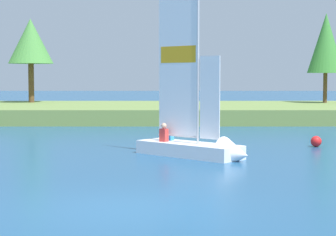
{
  "coord_description": "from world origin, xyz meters",
  "views": [
    {
      "loc": [
        0.95,
        -12.75,
        2.86
      ],
      "look_at": [
        0.84,
        10.78,
        1.2
      ],
      "focal_mm": 64.7,
      "sensor_mm": 36.0,
      "label": 1
    }
  ],
  "objects_px": {
    "shoreline_tree_midleft": "(33,42)",
    "channel_buoy": "(319,141)",
    "shoreline_tree_centre": "(329,43)",
    "sailboat": "(204,143)"
  },
  "relations": [
    {
      "from": "shoreline_tree_midleft",
      "to": "channel_buoy",
      "type": "relative_size",
      "value": 13.75
    },
    {
      "from": "shoreline_tree_midleft",
      "to": "channel_buoy",
      "type": "height_order",
      "value": "shoreline_tree_midleft"
    },
    {
      "from": "shoreline_tree_centre",
      "to": "channel_buoy",
      "type": "bearing_deg",
      "value": -105.49
    },
    {
      "from": "channel_buoy",
      "to": "sailboat",
      "type": "bearing_deg",
      "value": -146.07
    },
    {
      "from": "sailboat",
      "to": "channel_buoy",
      "type": "bearing_deg",
      "value": 75.65
    },
    {
      "from": "shoreline_tree_midleft",
      "to": "shoreline_tree_centre",
      "type": "bearing_deg",
      "value": -1.75
    },
    {
      "from": "sailboat",
      "to": "channel_buoy",
      "type": "xyz_separation_m",
      "value": [
        4.77,
        3.21,
        -0.31
      ]
    },
    {
      "from": "shoreline_tree_midleft",
      "to": "shoreline_tree_centre",
      "type": "height_order",
      "value": "shoreline_tree_centre"
    },
    {
      "from": "shoreline_tree_centre",
      "to": "sailboat",
      "type": "relative_size",
      "value": 0.98
    },
    {
      "from": "shoreline_tree_centre",
      "to": "sailboat",
      "type": "bearing_deg",
      "value": -114.41
    }
  ]
}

